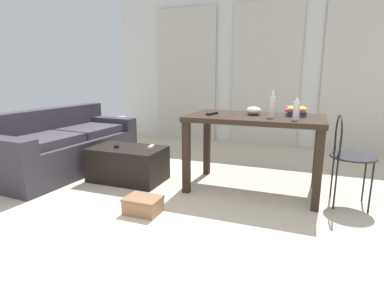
# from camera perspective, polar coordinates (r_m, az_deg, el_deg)

# --- Properties ---
(ground_plane) EXTENTS (9.06, 9.06, 0.00)m
(ground_plane) POSITION_cam_1_polar(r_m,az_deg,el_deg) (3.55, 7.40, -7.30)
(ground_plane) COLOR beige
(wall_back) EXTENTS (5.65, 0.10, 2.62)m
(wall_back) POSITION_cam_1_polar(r_m,az_deg,el_deg) (5.60, 13.53, 13.33)
(wall_back) COLOR silver
(wall_back) RESTS_ON ground
(curtains) EXTENTS (4.02, 0.03, 2.37)m
(curtains) POSITION_cam_1_polar(r_m,az_deg,el_deg) (5.51, 13.34, 12.08)
(curtains) COLOR beige
(curtains) RESTS_ON ground
(couch) EXTENTS (0.95, 1.94, 0.78)m
(couch) POSITION_cam_1_polar(r_m,az_deg,el_deg) (4.29, -22.35, -0.46)
(couch) COLOR #38333D
(couch) RESTS_ON ground
(coffee_table) EXTENTS (0.84, 0.51, 0.39)m
(coffee_table) POSITION_cam_1_polar(r_m,az_deg,el_deg) (3.67, -11.68, -3.60)
(coffee_table) COLOR black
(coffee_table) RESTS_ON ground
(craft_table) EXTENTS (1.35, 0.77, 0.80)m
(craft_table) POSITION_cam_1_polar(r_m,az_deg,el_deg) (3.27, 11.45, 3.18)
(craft_table) COLOR black
(craft_table) RESTS_ON ground
(wire_chair) EXTENTS (0.41, 0.41, 0.85)m
(wire_chair) POSITION_cam_1_polar(r_m,az_deg,el_deg) (3.17, 26.38, -0.89)
(wire_chair) COLOR black
(wire_chair) RESTS_ON ground
(bottle_near) EXTENTS (0.06, 0.06, 0.20)m
(bottle_near) POSITION_cam_1_polar(r_m,az_deg,el_deg) (3.00, 18.60, 5.83)
(bottle_near) COLOR beige
(bottle_near) RESTS_ON craft_table
(bottle_far) EXTENTS (0.06, 0.06, 0.26)m
(bottle_far) POSITION_cam_1_polar(r_m,az_deg,el_deg) (3.11, 14.53, 6.69)
(bottle_far) COLOR beige
(bottle_far) RESTS_ON craft_table
(bowl) EXTENTS (0.16, 0.16, 0.09)m
(bowl) POSITION_cam_1_polar(r_m,az_deg,el_deg) (3.30, 11.25, 6.02)
(bowl) COLOR beige
(bowl) RESTS_ON craft_table
(book_stack) EXTENTS (0.21, 0.29, 0.08)m
(book_stack) POSITION_cam_1_polar(r_m,az_deg,el_deg) (3.38, 18.62, 5.74)
(book_stack) COLOR #1E668C
(book_stack) RESTS_ON craft_table
(tv_remote_on_table) EXTENTS (0.08, 0.19, 0.02)m
(tv_remote_on_table) POSITION_cam_1_polar(r_m,az_deg,el_deg) (3.28, 3.71, 5.60)
(tv_remote_on_table) COLOR black
(tv_remote_on_table) RESTS_ON craft_table
(tv_remote_primary) EXTENTS (0.07, 0.15, 0.03)m
(tv_remote_primary) POSITION_cam_1_polar(r_m,az_deg,el_deg) (3.56, -7.50, -0.50)
(tv_remote_primary) COLOR #B7B7B2
(tv_remote_primary) RESTS_ON coffee_table
(tv_remote_secondary) EXTENTS (0.13, 0.17, 0.03)m
(tv_remote_secondary) POSITION_cam_1_polar(r_m,az_deg,el_deg) (3.70, -13.65, -0.26)
(tv_remote_secondary) COLOR black
(tv_remote_secondary) RESTS_ON coffee_table
(shoebox) EXTENTS (0.31, 0.24, 0.15)m
(shoebox) POSITION_cam_1_polar(r_m,az_deg,el_deg) (2.84, -8.94, -10.99)
(shoebox) COLOR #996B47
(shoebox) RESTS_ON ground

